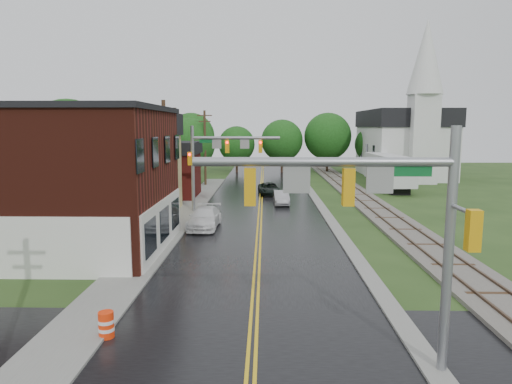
{
  "coord_description": "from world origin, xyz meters",
  "views": [
    {
      "loc": [
        0.4,
        -10.61,
        7.19
      ],
      "look_at": [
        -0.11,
        14.73,
        3.5
      ],
      "focal_mm": 32.0,
      "sensor_mm": 36.0,
      "label": 1
    }
  ],
  "objects_px": {
    "semi_trailer": "(389,169)",
    "sedan_silver": "(281,198)",
    "utility_pole_c": "(205,147)",
    "construction_barrel": "(106,325)",
    "tree_left_e": "(191,145)",
    "traffic_signal_far": "(218,153)",
    "pickup_white": "(205,218)",
    "brick_building": "(40,179)",
    "tree_left_b": "(70,142)",
    "suv_dark": "(269,189)",
    "utility_pole_b": "(165,160)",
    "church": "(406,136)",
    "tree_left_c": "(137,150)",
    "traffic_signal_near": "(375,206)"
  },
  "relations": [
    {
      "from": "tree_left_e",
      "to": "construction_barrel",
      "type": "distance_m",
      "value": 42.3
    },
    {
      "from": "traffic_signal_far",
      "to": "sedan_silver",
      "type": "xyz_separation_m",
      "value": [
        5.36,
        3.8,
        -4.34
      ]
    },
    {
      "from": "church",
      "to": "semi_trailer",
      "type": "distance_m",
      "value": 13.67
    },
    {
      "from": "utility_pole_b",
      "to": "construction_barrel",
      "type": "relative_size",
      "value": 9.71
    },
    {
      "from": "utility_pole_b",
      "to": "tree_left_e",
      "type": "bearing_deg",
      "value": 94.9
    },
    {
      "from": "tree_left_b",
      "to": "construction_barrel",
      "type": "xyz_separation_m",
      "value": [
        12.85,
        -27.9,
        -5.25
      ]
    },
    {
      "from": "sedan_silver",
      "to": "utility_pole_c",
      "type": "bearing_deg",
      "value": 121.3
    },
    {
      "from": "traffic_signal_far",
      "to": "utility_pole_c",
      "type": "distance_m",
      "value": 17.33
    },
    {
      "from": "utility_pole_b",
      "to": "suv_dark",
      "type": "xyz_separation_m",
      "value": [
        7.65,
        14.75,
        -4.1
      ]
    },
    {
      "from": "tree_left_e",
      "to": "construction_barrel",
      "type": "height_order",
      "value": "tree_left_e"
    },
    {
      "from": "brick_building",
      "to": "pickup_white",
      "type": "distance_m",
      "value": 11.02
    },
    {
      "from": "church",
      "to": "tree_left_c",
      "type": "distance_m",
      "value": 36.59
    },
    {
      "from": "tree_left_c",
      "to": "traffic_signal_near",
      "type": "bearing_deg",
      "value": -65.44
    },
    {
      "from": "suv_dark",
      "to": "semi_trailer",
      "type": "bearing_deg",
      "value": 13.69
    },
    {
      "from": "traffic_signal_far",
      "to": "tree_left_e",
      "type": "bearing_deg",
      "value": 105.89
    },
    {
      "from": "utility_pole_c",
      "to": "suv_dark",
      "type": "xyz_separation_m",
      "value": [
        7.65,
        -7.25,
        -4.1
      ]
    },
    {
      "from": "sedan_silver",
      "to": "utility_pole_b",
      "type": "bearing_deg",
      "value": -136.72
    },
    {
      "from": "tree_left_c",
      "to": "construction_barrel",
      "type": "height_order",
      "value": "tree_left_c"
    },
    {
      "from": "brick_building",
      "to": "utility_pole_b",
      "type": "bearing_deg",
      "value": 50.93
    },
    {
      "from": "church",
      "to": "pickup_white",
      "type": "xyz_separation_m",
      "value": [
        -23.87,
        -32.77,
        -5.12
      ]
    },
    {
      "from": "semi_trailer",
      "to": "sedan_silver",
      "type": "bearing_deg",
      "value": -139.33
    },
    {
      "from": "brick_building",
      "to": "tree_left_b",
      "type": "distance_m",
      "value": 17.8
    },
    {
      "from": "utility_pole_b",
      "to": "sedan_silver",
      "type": "height_order",
      "value": "utility_pole_b"
    },
    {
      "from": "traffic_signal_near",
      "to": "sedan_silver",
      "type": "relative_size",
      "value": 1.9
    },
    {
      "from": "suv_dark",
      "to": "pickup_white",
      "type": "bearing_deg",
      "value": -112.79
    },
    {
      "from": "suv_dark",
      "to": "pickup_white",
      "type": "xyz_separation_m",
      "value": [
        -4.72,
        -15.78,
        0.09
      ]
    },
    {
      "from": "tree_left_e",
      "to": "suv_dark",
      "type": "height_order",
      "value": "tree_left_e"
    },
    {
      "from": "tree_left_b",
      "to": "semi_trailer",
      "type": "xyz_separation_m",
      "value": [
        32.43,
        9.8,
        -3.42
      ]
    },
    {
      "from": "tree_left_b",
      "to": "semi_trailer",
      "type": "bearing_deg",
      "value": 16.82
    },
    {
      "from": "tree_left_e",
      "to": "suv_dark",
      "type": "distance_m",
      "value": 13.97
    },
    {
      "from": "church",
      "to": "sedan_silver",
      "type": "distance_m",
      "value": 29.68
    },
    {
      "from": "traffic_signal_near",
      "to": "sedan_silver",
      "type": "bearing_deg",
      "value": 93.14
    },
    {
      "from": "utility_pole_b",
      "to": "utility_pole_c",
      "type": "bearing_deg",
      "value": 90.0
    },
    {
      "from": "utility_pole_c",
      "to": "tree_left_b",
      "type": "height_order",
      "value": "tree_left_b"
    },
    {
      "from": "utility_pole_b",
      "to": "semi_trailer",
      "type": "distance_m",
      "value": 29.17
    },
    {
      "from": "utility_pole_c",
      "to": "construction_barrel",
      "type": "bearing_deg",
      "value": -87.42
    },
    {
      "from": "suv_dark",
      "to": "sedan_silver",
      "type": "relative_size",
      "value": 1.16
    },
    {
      "from": "traffic_signal_far",
      "to": "tree_left_c",
      "type": "relative_size",
      "value": 0.96
    },
    {
      "from": "utility_pole_c",
      "to": "semi_trailer",
      "type": "relative_size",
      "value": 0.73
    },
    {
      "from": "utility_pole_c",
      "to": "pickup_white",
      "type": "height_order",
      "value": "utility_pole_c"
    },
    {
      "from": "brick_building",
      "to": "tree_left_e",
      "type": "distance_m",
      "value": 31.12
    },
    {
      "from": "pickup_white",
      "to": "construction_barrel",
      "type": "xyz_separation_m",
      "value": [
        -1.13,
        -16.97,
        -0.25
      ]
    },
    {
      "from": "traffic_signal_far",
      "to": "pickup_white",
      "type": "height_order",
      "value": "traffic_signal_far"
    },
    {
      "from": "pickup_white",
      "to": "utility_pole_b",
      "type": "bearing_deg",
      "value": 162.54
    },
    {
      "from": "utility_pole_b",
      "to": "semi_trailer",
      "type": "xyz_separation_m",
      "value": [
        21.38,
        19.7,
        -2.43
      ]
    },
    {
      "from": "construction_barrel",
      "to": "pickup_white",
      "type": "bearing_deg",
      "value": 86.2
    },
    {
      "from": "church",
      "to": "tree_left_e",
      "type": "height_order",
      "value": "church"
    },
    {
      "from": "utility_pole_c",
      "to": "semi_trailer",
      "type": "bearing_deg",
      "value": -6.14
    },
    {
      "from": "brick_building",
      "to": "suv_dark",
      "type": "distance_m",
      "value": 25.75
    },
    {
      "from": "sedan_silver",
      "to": "brick_building",
      "type": "bearing_deg",
      "value": -134.37
    }
  ]
}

